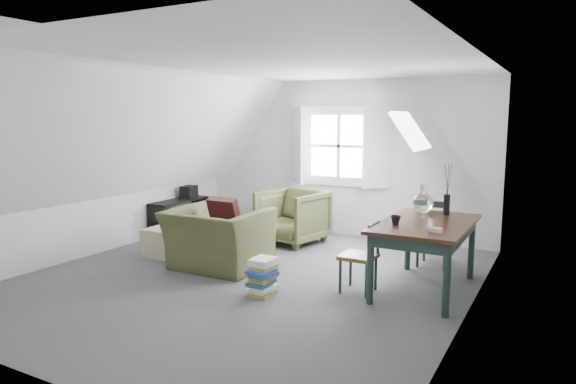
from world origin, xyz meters
The scene contains 24 objects.
floor centered at (0.00, 0.00, 0.00)m, with size 5.50×5.50×0.00m, color #4A4A4E.
ceiling centered at (0.00, 0.00, 2.50)m, with size 5.50×5.50×0.00m, color white.
wall_back centered at (0.00, 2.75, 1.25)m, with size 5.00×5.00×0.00m, color silver.
wall_front centered at (0.00, -2.75, 1.25)m, with size 5.00×5.00×0.00m, color silver.
wall_left centered at (-2.50, 0.00, 1.25)m, with size 5.50×5.50×0.00m, color silver.
wall_right centered at (2.50, 0.00, 1.25)m, with size 5.50×5.50×0.00m, color silver.
slope_left centered at (-1.55, 0.00, 1.78)m, with size 5.50×5.50×0.00m, color white.
slope_right centered at (1.55, 0.00, 1.78)m, with size 5.50×5.50×0.00m, color white.
dormer_window centered at (0.00, 2.68, 1.45)m, with size 1.71×0.35×1.30m.
skylight centered at (1.55, 1.30, 1.75)m, with size 0.55×0.75×0.04m, color white.
armchair_near centered at (-0.57, 0.17, 0.00)m, with size 1.17×1.02×0.76m, color #464A26.
armchair_far centered at (-0.37, 1.81, 0.00)m, with size 0.87×0.90×0.82m, color #464A26.
throw_pillow centered at (-0.57, 0.32, 0.68)m, with size 0.41×0.12×0.41m, color #350E12.
ottoman centered at (-1.52, 0.36, 0.19)m, with size 0.58×0.58×0.39m, color tan.
dining_table centered at (1.95, 0.58, 0.67)m, with size 0.93×1.55×0.77m.
demijohn centered at (1.80, 1.03, 0.91)m, with size 0.24×0.24×0.34m.
vase_twigs centered at (2.05, 1.13, 0.91)m, with size 0.08×0.08×0.60m.
cup centered at (1.70, 0.28, 0.77)m, with size 0.11×0.11×0.10m, color black.
paper_box centered at (2.15, 0.13, 0.79)m, with size 0.13×0.08×0.04m, color white.
dining_chair_far centered at (1.83, 1.56, 0.46)m, with size 0.41×0.41×0.88m.
dining_chair_near centered at (1.36, 0.19, 0.41)m, with size 0.37×0.37×0.79m.
media_shelf centered at (-2.30, 1.42, 0.26)m, with size 0.37×1.11×0.57m.
electronics_box centered at (-2.30, 1.71, 0.66)m, with size 0.20×0.27×0.22m, color black.
magazine_stack centered at (0.46, -0.40, 0.20)m, with size 0.30×0.35×0.40m.
Camera 1 is at (3.28, -4.97, 1.90)m, focal length 32.00 mm.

